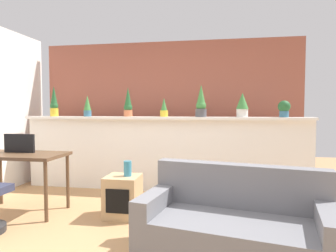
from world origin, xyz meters
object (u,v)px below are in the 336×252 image
(potted_plant_1, at_px, (87,106))
(potted_plant_4, at_px, (201,103))
(couch, at_px, (234,230))
(potted_plant_0, at_px, (54,103))
(tv_monitor, at_px, (19,143))
(potted_plant_6, at_px, (284,108))
(potted_plant_3, at_px, (164,108))
(side_cube_shelf, at_px, (123,196))
(vase_on_shelf, at_px, (128,168))
(desk, at_px, (21,160))
(potted_plant_2, at_px, (128,104))
(potted_plant_5, at_px, (242,104))

(potted_plant_1, height_order, potted_plant_4, potted_plant_4)
(potted_plant_1, relative_size, couch, 0.21)
(potted_plant_0, xyz_separation_m, tv_monitor, (0.20, -1.16, -0.55))
(potted_plant_4, height_order, potted_plant_6, potted_plant_4)
(potted_plant_3, relative_size, side_cube_shelf, 0.60)
(side_cube_shelf, xyz_separation_m, vase_on_shelf, (0.06, 0.01, 0.34))
(potted_plant_6, bearing_deg, desk, -160.00)
(potted_plant_2, distance_m, vase_on_shelf, 1.50)
(desk, xyz_separation_m, couch, (2.60, -0.80, -0.38))
(potted_plant_2, bearing_deg, potted_plant_0, -178.33)
(potted_plant_2, relative_size, desk, 0.43)
(potted_plant_3, xyz_separation_m, vase_on_shelf, (-0.23, -1.19, -0.73))
(potted_plant_3, bearing_deg, potted_plant_1, -178.01)
(potted_plant_3, bearing_deg, side_cube_shelf, -103.36)
(potted_plant_6, bearing_deg, tv_monitor, -161.55)
(potted_plant_3, bearing_deg, potted_plant_6, -0.69)
(potted_plant_3, height_order, vase_on_shelf, potted_plant_3)
(desk, distance_m, vase_on_shelf, 1.39)
(potted_plant_5, relative_size, vase_on_shelf, 1.98)
(potted_plant_6, height_order, side_cube_shelf, potted_plant_6)
(potted_plant_2, height_order, couch, potted_plant_2)
(potted_plant_4, distance_m, couch, 2.35)
(potted_plant_2, xyz_separation_m, potted_plant_4, (1.18, -0.06, 0.01))
(potted_plant_5, relative_size, desk, 0.33)
(potted_plant_2, relative_size, couch, 0.28)
(potted_plant_0, distance_m, side_cube_shelf, 2.30)
(potted_plant_0, distance_m, potted_plant_2, 1.28)
(potted_plant_1, height_order, vase_on_shelf, potted_plant_1)
(tv_monitor, bearing_deg, couch, -18.32)
(side_cube_shelf, bearing_deg, vase_on_shelf, 12.10)
(potted_plant_3, xyz_separation_m, potted_plant_5, (1.20, -0.01, 0.06))
(potted_plant_1, bearing_deg, couch, -41.81)
(potted_plant_3, bearing_deg, couch, -64.31)
(desk, relative_size, side_cube_shelf, 2.20)
(potted_plant_2, distance_m, potted_plant_3, 0.60)
(vase_on_shelf, bearing_deg, potted_plant_5, 39.52)
(potted_plant_0, height_order, potted_plant_5, potted_plant_0)
(potted_plant_1, xyz_separation_m, potted_plant_3, (1.27, 0.04, -0.04))
(couch, bearing_deg, potted_plant_1, 138.19)
(potted_plant_5, distance_m, side_cube_shelf, 2.22)
(side_cube_shelf, bearing_deg, desk, -177.37)
(potted_plant_5, bearing_deg, potted_plant_1, -179.22)
(potted_plant_5, relative_size, tv_monitor, 0.88)
(potted_plant_4, height_order, couch, potted_plant_4)
(potted_plant_0, relative_size, tv_monitor, 1.23)
(potted_plant_2, bearing_deg, potted_plant_4, -3.08)
(potted_plant_4, relative_size, couch, 0.30)
(couch, bearing_deg, potted_plant_2, 127.31)
(potted_plant_1, distance_m, desk, 1.44)
(potted_plant_5, height_order, tv_monitor, potted_plant_5)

